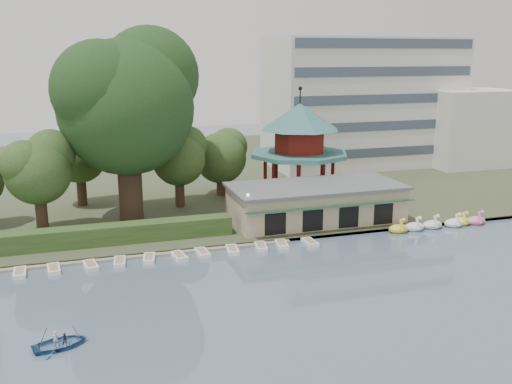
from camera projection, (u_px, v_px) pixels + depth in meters
name	position (u px, v px, depth m)	size (l,w,h in m)	color
ground_plane	(307.00, 325.00, 38.71)	(220.00, 220.00, 0.00)	slate
shore	(177.00, 173.00, 86.86)	(220.00, 70.00, 0.40)	#424930
embankment	(238.00, 244.00, 54.71)	(220.00, 0.60, 0.30)	gray
dock	(110.00, 258.00, 51.13)	(34.00, 1.60, 0.24)	gray
boathouse	(316.00, 202.00, 61.43)	(18.60, 9.39, 3.90)	tan
pavilion	(299.00, 141.00, 70.10)	(12.40, 12.40, 13.50)	tan
office_building	(380.00, 106.00, 91.35)	(38.00, 18.00, 20.00)	silver
hedge	(74.00, 237.00, 53.03)	(30.00, 2.00, 1.80)	#355122
lamp_post	(248.00, 206.00, 55.97)	(0.36, 0.36, 4.28)	black
big_tree	(127.00, 97.00, 59.11)	(15.55, 14.49, 20.55)	#3A281C
small_trees	(93.00, 162.00, 62.74)	(39.75, 16.63, 10.28)	#3A281C
swan_boats	(440.00, 224.00, 60.31)	(11.74, 2.08, 1.92)	yellow
moored_rowboats	(133.00, 260.00, 50.35)	(34.61, 2.82, 0.36)	white
rowboat_with_passengers	(60.00, 340.00, 35.70)	(5.40, 4.37, 2.01)	#30649C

